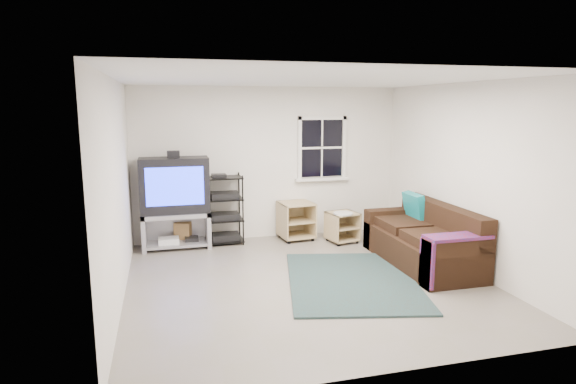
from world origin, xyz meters
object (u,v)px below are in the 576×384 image
object	(u,v)px
side_table_right	(341,225)
sofa	(424,242)
tv_unit	(175,195)
av_rack	(225,214)
side_table_left	(295,219)

from	to	relation	value
side_table_right	sofa	size ratio (longest dim) A/B	0.26
tv_unit	av_rack	size ratio (longest dim) A/B	1.35
tv_unit	av_rack	distance (m)	0.88
side_table_left	tv_unit	bearing A→B (deg)	-178.85
side_table_left	side_table_right	xyz separation A→B (m)	(0.70, -0.40, -0.05)
av_rack	tv_unit	bearing A→B (deg)	-175.87
av_rack	sofa	distance (m)	3.22
tv_unit	side_table_right	world-z (taller)	tv_unit
side_table_right	tv_unit	bearing A→B (deg)	172.53
tv_unit	side_table_right	bearing A→B (deg)	-7.47
tv_unit	sofa	size ratio (longest dim) A/B	0.76
side_table_left	side_table_right	world-z (taller)	side_table_left
tv_unit	av_rack	world-z (taller)	tv_unit
side_table_left	sofa	bearing A→B (deg)	-51.03
tv_unit	sofa	xyz separation A→B (m)	(3.46, -1.75, -0.53)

